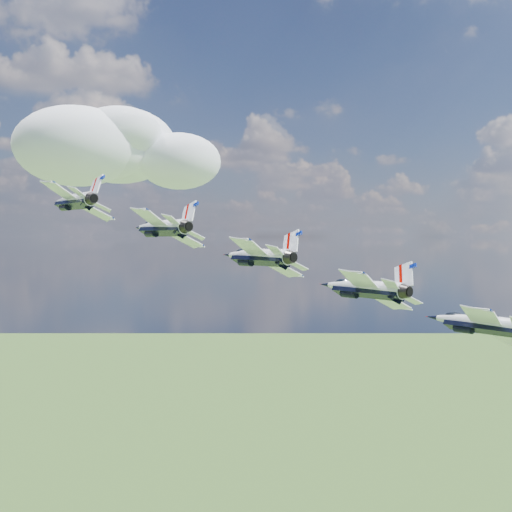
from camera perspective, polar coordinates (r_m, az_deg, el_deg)
name	(u,v)px	position (r m, az deg, el deg)	size (l,w,h in m)	color
cloud_far	(125,152)	(254.09, -11.55, 9.04)	(62.81, 49.35, 24.68)	white
jet_0	(73,201)	(88.96, -15.99, 4.73)	(9.67, 14.31, 4.27)	white
jet_1	(160,227)	(82.52, -8.52, 2.55)	(9.67, 14.31, 4.27)	white
jet_2	(256,256)	(77.83, 0.00, 0.00)	(9.67, 14.31, 4.27)	white
jet_3	(361,288)	(75.22, 9.35, -2.80)	(9.67, 14.31, 4.27)	white
jet_4	(478,323)	(74.90, 19.12, -5.62)	(9.67, 14.31, 4.27)	white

